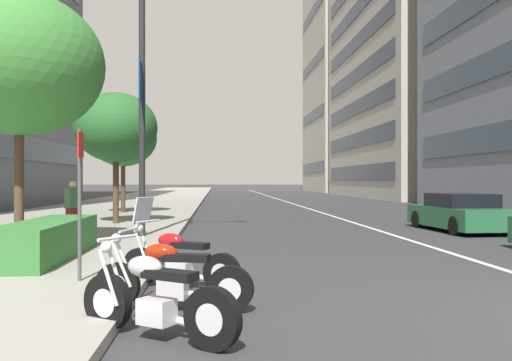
# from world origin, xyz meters

# --- Properties ---
(sidewalk_right_plaza) EXTENTS (160.00, 9.39, 0.15)m
(sidewalk_right_plaza) POSITION_xyz_m (30.00, 11.42, 0.07)
(sidewalk_right_plaza) COLOR gray
(sidewalk_right_plaza) RESTS_ON ground
(lane_centre_stripe) EXTENTS (110.00, 0.16, 0.01)m
(lane_centre_stripe) POSITION_xyz_m (35.00, 0.00, 0.00)
(lane_centre_stripe) COLOR silver
(lane_centre_stripe) RESTS_ON ground
(motorcycle_second_in_row) EXTENTS (1.31, 1.84, 1.11)m
(motorcycle_second_in_row) POSITION_xyz_m (0.12, 6.26, 0.42)
(motorcycle_second_in_row) COLOR black
(motorcycle_second_in_row) RESTS_ON ground
(motorcycle_nearest_camera) EXTENTS (0.76, 2.17, 1.09)m
(motorcycle_nearest_camera) POSITION_xyz_m (1.48, 6.20, 0.41)
(motorcycle_nearest_camera) COLOR black
(motorcycle_nearest_camera) RESTS_ON ground
(motorcycle_mid_row) EXTENTS (1.14, 1.96, 1.47)m
(motorcycle_mid_row) POSITION_xyz_m (2.90, 6.22, 0.44)
(motorcycle_mid_row) COLOR black
(motorcycle_mid_row) RESTS_ON ground
(car_lead_in_lane) EXTENTS (4.47, 2.10, 1.29)m
(car_lead_in_lane) POSITION_xyz_m (12.11, -2.70, 0.61)
(car_lead_in_lane) COLOR #236038
(car_lead_in_lane) RESTS_ON ground
(parking_sign_by_curb) EXTENTS (0.32, 0.06, 2.41)m
(parking_sign_by_curb) POSITION_xyz_m (2.91, 7.76, 1.61)
(parking_sign_by_curb) COLOR #47494C
(parking_sign_by_curb) RESTS_ON sidewalk_right_plaza
(street_lamp_with_banners) EXTENTS (1.26, 2.46, 9.10)m
(street_lamp_with_banners) POSITION_xyz_m (9.86, 7.41, 5.48)
(street_lamp_with_banners) COLOR #232326
(street_lamp_with_banners) RESTS_ON sidewalk_right_plaza
(clipped_hedge_bed) EXTENTS (4.31, 1.10, 0.76)m
(clipped_hedge_bed) POSITION_xyz_m (5.51, 9.07, 0.53)
(clipped_hedge_bed) COLOR #337033
(clipped_hedge_bed) RESTS_ON sidewalk_right_plaza
(street_tree_by_lamp_post) EXTENTS (3.91, 3.91, 5.97)m
(street_tree_by_lamp_post) POSITION_xyz_m (7.13, 10.20, 4.45)
(street_tree_by_lamp_post) COLOR #473323
(street_tree_by_lamp_post) RESTS_ON sidewalk_right_plaza
(street_tree_near_plaza_corner) EXTENTS (3.05, 3.05, 4.85)m
(street_tree_near_plaza_corner) POSITION_xyz_m (14.53, 9.33, 3.69)
(street_tree_near_plaza_corner) COLOR #473323
(street_tree_near_plaza_corner) RESTS_ON sidewalk_right_plaza
(street_tree_far_plaza) EXTENTS (3.30, 3.30, 5.08)m
(street_tree_far_plaza) POSITION_xyz_m (21.26, 10.21, 3.81)
(street_tree_far_plaza) COLOR #473323
(street_tree_far_plaza) RESTS_ON sidewalk_right_plaza
(pedestrian_on_plaza) EXTENTS (0.48, 0.45, 1.58)m
(pedestrian_on_plaza) POSITION_xyz_m (9.94, 9.70, 0.94)
(pedestrian_on_plaza) COLOR maroon
(pedestrian_on_plaza) RESTS_ON sidewalk_right_plaza
(office_tower_near_left) EXTENTS (27.11, 14.53, 31.12)m
(office_tower_near_left) POSITION_xyz_m (48.87, -15.93, 15.56)
(office_tower_near_left) COLOR #B7B2A3
(office_tower_near_left) RESTS_ON ground
(office_tower_mid_left) EXTENTS (19.08, 18.81, 45.01)m
(office_tower_mid_left) POSITION_xyz_m (74.37, -18.08, 22.51)
(office_tower_mid_left) COLOR #B7B2A3
(office_tower_mid_left) RESTS_ON ground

